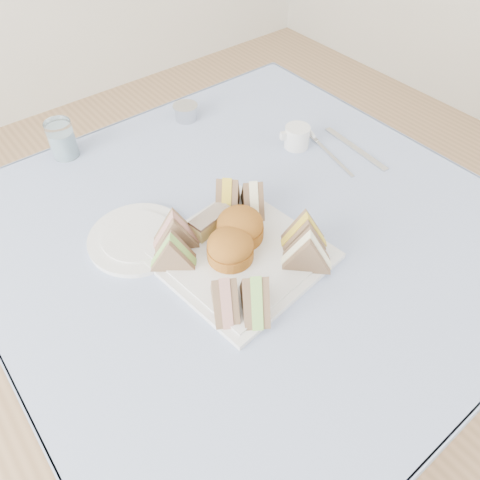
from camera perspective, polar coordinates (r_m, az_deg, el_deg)
floor at (r=1.58m, az=0.82°, el=-17.70°), size 4.00×4.00×0.00m
table at (r=1.26m, az=1.00°, el=-10.39°), size 0.90×0.90×0.74m
tablecloth at (r=0.97m, az=1.28°, el=1.74°), size 1.02×1.02×0.01m
serving_plate at (r=0.90m, az=0.00°, el=-1.93°), size 0.32×0.32×0.01m
sandwich_fl_a at (r=0.78m, az=-1.90°, el=-6.48°), size 0.08×0.10×0.08m
sandwich_fl_b at (r=0.78m, az=1.86°, el=-6.39°), size 0.09×0.10×0.08m
sandwich_fr_a at (r=0.89m, az=7.95°, el=1.23°), size 0.10×0.08×0.08m
sandwich_fr_b at (r=0.85m, az=8.28°, el=-1.13°), size 0.10×0.10×0.08m
sandwich_bl_a at (r=0.86m, az=-8.26°, el=-1.25°), size 0.09×0.08×0.08m
sandwich_bl_b at (r=0.89m, az=-7.94°, el=1.30°), size 0.10×0.08×0.08m
sandwich_br_a at (r=0.95m, az=1.56°, el=5.37°), size 0.08×0.09×0.08m
sandwich_br_b at (r=0.95m, az=-1.53°, el=5.57°), size 0.10×0.10×0.08m
scone_left at (r=0.86m, az=-1.20°, el=-0.90°), size 0.10×0.10×0.06m
scone_right at (r=0.90m, az=0.01°, el=1.69°), size 0.12×0.12×0.06m
pastry_slice at (r=0.92m, az=-3.58°, el=2.19°), size 0.09×0.05×0.04m
side_plate at (r=0.95m, az=-12.36°, el=0.22°), size 0.21×0.21×0.01m
water_glass at (r=1.19m, az=-20.89°, el=11.41°), size 0.06×0.06×0.09m
tea_strainer at (r=1.27m, az=-6.62°, el=15.14°), size 0.07×0.07×0.04m
knife at (r=1.20m, az=13.89°, el=10.78°), size 0.03×0.21×0.00m
fork at (r=1.15m, az=11.41°, el=9.71°), size 0.04×0.15×0.00m
creamer_jug at (r=1.17m, az=6.96°, el=12.37°), size 0.08×0.08×0.05m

